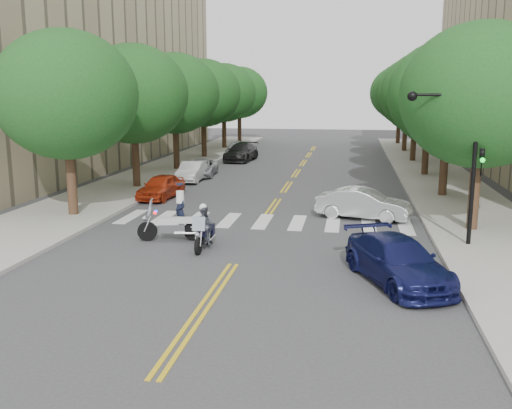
% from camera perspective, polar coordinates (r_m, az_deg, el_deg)
% --- Properties ---
extents(ground, '(140.00, 140.00, 0.00)m').
position_cam_1_polar(ground, '(19.30, -2.26, -6.01)').
color(ground, '#38383A').
rests_on(ground, ground).
extents(sidewalk_left, '(5.00, 60.00, 0.15)m').
position_cam_1_polar(sidewalk_left, '(42.56, -8.82, 3.51)').
color(sidewalk_left, '#9E9991').
rests_on(sidewalk_left, ground).
extents(sidewalk_right, '(5.00, 60.00, 0.15)m').
position_cam_1_polar(sidewalk_right, '(40.84, 17.45, 2.80)').
color(sidewalk_right, '#9E9991').
rests_on(sidewalk_right, ground).
extents(tree_l_0, '(6.40, 6.40, 8.45)m').
position_cam_1_polar(tree_l_0, '(27.13, -18.46, 10.34)').
color(tree_l_0, '#382316').
rests_on(tree_l_0, ground).
extents(tree_l_1, '(6.40, 6.40, 8.45)m').
position_cam_1_polar(tree_l_1, '(34.41, -12.18, 10.74)').
color(tree_l_1, '#382316').
rests_on(tree_l_1, ground).
extents(tree_l_2, '(6.40, 6.40, 8.45)m').
position_cam_1_polar(tree_l_2, '(41.96, -8.12, 10.93)').
color(tree_l_2, '#382316').
rests_on(tree_l_2, ground).
extents(tree_l_3, '(6.40, 6.40, 8.45)m').
position_cam_1_polar(tree_l_3, '(49.65, -5.30, 11.03)').
color(tree_l_3, '#382316').
rests_on(tree_l_3, ground).
extents(tree_l_4, '(6.40, 6.40, 8.45)m').
position_cam_1_polar(tree_l_4, '(57.43, -3.24, 11.09)').
color(tree_l_4, '#382316').
rests_on(tree_l_4, ground).
extents(tree_l_5, '(6.40, 6.40, 8.45)m').
position_cam_1_polar(tree_l_5, '(65.26, -1.68, 11.12)').
color(tree_l_5, '#382316').
rests_on(tree_l_5, ground).
extents(tree_r_0, '(6.40, 6.40, 8.45)m').
position_cam_1_polar(tree_r_0, '(24.55, 21.62, 10.09)').
color(tree_r_0, '#382316').
rests_on(tree_r_0, ground).
extents(tree_r_1, '(6.40, 6.40, 8.45)m').
position_cam_1_polar(tree_r_1, '(32.43, 18.70, 10.39)').
color(tree_r_1, '#382316').
rests_on(tree_r_1, ground).
extents(tree_r_2, '(6.40, 6.40, 8.45)m').
position_cam_1_polar(tree_r_2, '(40.35, 16.91, 10.55)').
color(tree_r_2, '#382316').
rests_on(tree_r_2, ground).
extents(tree_r_3, '(6.40, 6.40, 8.45)m').
position_cam_1_polar(tree_r_3, '(48.30, 15.71, 10.66)').
color(tree_r_3, '#382316').
rests_on(tree_r_3, ground).
extents(tree_r_4, '(6.40, 6.40, 8.45)m').
position_cam_1_polar(tree_r_4, '(56.26, 14.85, 10.73)').
color(tree_r_4, '#382316').
rests_on(tree_r_4, ground).
extents(tree_r_5, '(6.40, 6.40, 8.45)m').
position_cam_1_polar(tree_r_5, '(64.23, 14.21, 10.79)').
color(tree_r_5, '#382316').
rests_on(tree_r_5, ground).
extents(traffic_signal_pole, '(2.82, 0.42, 6.00)m').
position_cam_1_polar(traffic_signal_pole, '(21.98, 19.85, 5.37)').
color(traffic_signal_pole, black).
rests_on(traffic_signal_pole, ground).
extents(motorcycle_police, '(0.71, 2.10, 1.71)m').
position_cam_1_polar(motorcycle_police, '(21.09, -5.24, -2.40)').
color(motorcycle_police, black).
rests_on(motorcycle_police, ground).
extents(motorcycle_parked, '(2.53, 0.97, 1.65)m').
position_cam_1_polar(motorcycle_parked, '(22.39, -7.98, -2.15)').
color(motorcycle_parked, black).
rests_on(motorcycle_parked, ground).
extents(officer_standing, '(0.69, 0.66, 1.59)m').
position_cam_1_polar(officer_standing, '(24.05, -7.56, -0.66)').
color(officer_standing, black).
rests_on(officer_standing, ground).
extents(convertible, '(4.47, 2.52, 1.39)m').
position_cam_1_polar(convertible, '(26.35, 10.70, 0.06)').
color(convertible, silver).
rests_on(convertible, ground).
extents(sedan_blue, '(3.63, 5.11, 1.37)m').
position_cam_1_polar(sedan_blue, '(17.83, 14.00, -5.50)').
color(sedan_blue, '#101446').
rests_on(sedan_blue, ground).
extents(parked_car_a, '(1.93, 3.98, 1.31)m').
position_cam_1_polar(parked_car_a, '(31.27, -9.47, 1.78)').
color(parked_car_a, '#AC2D12').
rests_on(parked_car_a, ground).
extents(parked_car_b, '(1.44, 3.87, 1.26)m').
position_cam_1_polar(parked_car_b, '(37.05, -6.42, 3.30)').
color(parked_car_b, silver).
rests_on(parked_car_b, ground).
extents(parked_car_c, '(2.27, 4.29, 1.15)m').
position_cam_1_polar(parked_car_c, '(39.20, -5.52, 3.67)').
color(parked_car_c, '#95979C').
rests_on(parked_car_c, ground).
extents(parked_car_d, '(2.46, 5.17, 1.45)m').
position_cam_1_polar(parked_car_d, '(47.66, -1.49, 5.25)').
color(parked_car_d, black).
rests_on(parked_car_d, ground).
extents(parked_car_e, '(1.74, 4.08, 1.37)m').
position_cam_1_polar(parked_car_e, '(51.08, -1.97, 5.60)').
color(parked_car_e, gray).
rests_on(parked_car_e, ground).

